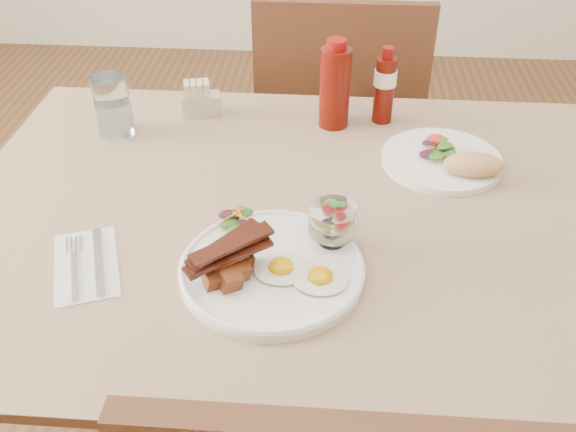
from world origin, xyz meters
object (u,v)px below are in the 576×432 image
Objects in this scene: table at (336,251)px; water_glass at (114,109)px; sugar_caddy at (200,101)px; main_plate at (272,270)px; hot_sauce_bottle at (385,86)px; fruit_cup at (333,220)px; chair_far at (337,135)px; second_plate at (449,160)px; ketchup_bottle at (335,86)px.

water_glass is at bearing 152.37° from table.
table is 0.53m from water_glass.
water_glass reaches higher than sugar_caddy.
main_plate is 1.73× the size of hot_sauce_bottle.
fruit_cup is (0.09, 0.06, 0.05)m from main_plate.
main_plate is at bearing -120.62° from table.
chair_far reaches higher than hot_sauce_bottle.
fruit_cup is at bearing -90.75° from chair_far.
sugar_caddy is 0.74× the size of water_glass.
sugar_caddy is (-0.50, 0.17, 0.02)m from second_plate.
table is 1.43× the size of chair_far.
sugar_caddy is at bearing -131.96° from chair_far.
second_plate reaches higher than table.
water_glass is (-0.44, -0.07, -0.03)m from ketchup_bottle.
fruit_cup is at bearing -95.55° from table.
chair_far is at bearing 34.73° from sugar_caddy.
second_plate is at bearing -34.37° from ketchup_bottle.
sugar_caddy is (-0.30, 0.33, 0.12)m from table.
fruit_cup reaches higher than main_plate.
water_glass is (-0.44, 0.34, -0.00)m from fruit_cup.
sugar_caddy reaches higher than table.
ketchup_bottle is (0.08, 0.47, 0.08)m from main_plate.
hot_sauce_bottle is at bearing 69.62° from main_plate.
hot_sauce_bottle is at bearing 77.46° from fruit_cup.
fruit_cup is 0.47× the size of hot_sauce_bottle.
main_plate is (-0.10, -0.83, 0.24)m from chair_far.
sugar_caddy is at bearing 175.19° from ketchup_bottle.
fruit_cup reaches higher than sugar_caddy.
chair_far reaches higher than fruit_cup.
hot_sauce_bottle is at bearing 9.95° from water_glass.
fruit_cup is at bearing -129.53° from second_plate.
ketchup_bottle is at bearing -92.36° from chair_far.
table is 10.81× the size of water_glass.
ketchup_bottle is 1.14× the size of hot_sauce_bottle.
ketchup_bottle is 0.45m from water_glass.
hot_sauce_bottle reaches higher than second_plate.
ketchup_bottle reaches higher than chair_far.
ketchup_bottle is (-0.22, 0.15, 0.07)m from second_plate.
table is 14.70× the size of sugar_caddy.
second_plate is 0.22m from hot_sauce_bottle.
table is 0.28m from second_plate.
second_plate is 1.85× the size of water_glass.
table is 7.21× the size of ketchup_bottle.
table is 0.18m from fruit_cup.
table is at bearing -90.00° from chair_far.
ketchup_bottle is (-0.00, 0.41, 0.03)m from fruit_cup.
fruit_cup is at bearing -69.69° from sugar_caddy.
fruit_cup is at bearing 35.82° from main_plate.
main_plate is 0.44m from second_plate.
sugar_caddy is (-0.29, 0.43, -0.03)m from fruit_cup.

